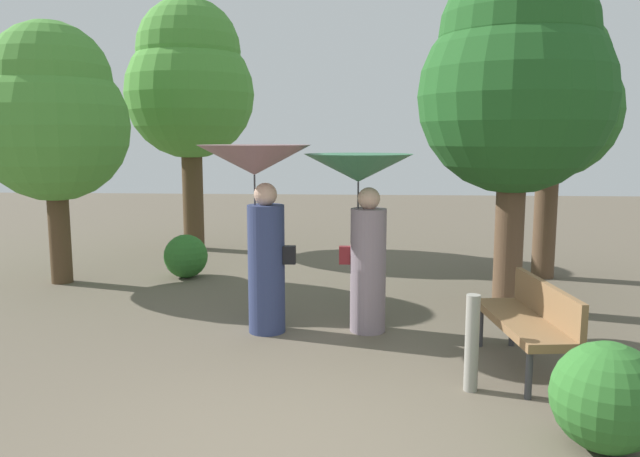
{
  "coord_description": "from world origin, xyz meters",
  "views": [
    {
      "loc": [
        0.48,
        -3.99,
        2.18
      ],
      "look_at": [
        0.0,
        3.26,
        1.12
      ],
      "focal_mm": 34.83,
      "sensor_mm": 36.0,
      "label": 1
    }
  ],
  "objects_px": {
    "park_bench": "(530,317)",
    "tree_mid_right": "(516,78)",
    "person_left": "(259,196)",
    "person_right": "(362,203)",
    "tree_near_right": "(552,97)",
    "path_marker_post": "(472,343)",
    "tree_near_left": "(190,81)",
    "tree_mid_left": "(52,113)"
  },
  "relations": [
    {
      "from": "person_left",
      "to": "tree_near_right",
      "type": "xyz_separation_m",
      "value": [
        4.0,
        3.04,
        1.26
      ]
    },
    {
      "from": "park_bench",
      "to": "tree_near_right",
      "type": "distance_m",
      "value": 4.82
    },
    {
      "from": "tree_mid_right",
      "to": "person_right",
      "type": "bearing_deg",
      "value": -151.88
    },
    {
      "from": "tree_near_left",
      "to": "tree_near_right",
      "type": "distance_m",
      "value": 6.53
    },
    {
      "from": "person_left",
      "to": "tree_mid_left",
      "type": "xyz_separation_m",
      "value": [
        -3.4,
        2.18,
        1.0
      ]
    },
    {
      "from": "person_right",
      "to": "tree_mid_right",
      "type": "height_order",
      "value": "tree_mid_right"
    },
    {
      "from": "tree_near_right",
      "to": "path_marker_post",
      "type": "xyz_separation_m",
      "value": [
        -1.91,
        -4.59,
        -2.37
      ]
    },
    {
      "from": "tree_near_right",
      "to": "tree_mid_right",
      "type": "bearing_deg",
      "value": -117.27
    },
    {
      "from": "person_right",
      "to": "park_bench",
      "type": "distance_m",
      "value": 2.15
    },
    {
      "from": "tree_near_right",
      "to": "tree_mid_left",
      "type": "relative_size",
      "value": 1.07
    },
    {
      "from": "person_right",
      "to": "tree_mid_left",
      "type": "height_order",
      "value": "tree_mid_left"
    },
    {
      "from": "park_bench",
      "to": "path_marker_post",
      "type": "relative_size",
      "value": 1.81
    },
    {
      "from": "park_bench",
      "to": "tree_mid_right",
      "type": "height_order",
      "value": "tree_mid_right"
    },
    {
      "from": "person_left",
      "to": "tree_near_left",
      "type": "distance_m",
      "value": 5.84
    },
    {
      "from": "person_left",
      "to": "tree_mid_left",
      "type": "distance_m",
      "value": 4.16
    },
    {
      "from": "person_right",
      "to": "tree_near_right",
      "type": "height_order",
      "value": "tree_near_right"
    },
    {
      "from": "park_bench",
      "to": "tree_mid_right",
      "type": "distance_m",
      "value": 3.19
    },
    {
      "from": "person_left",
      "to": "person_right",
      "type": "height_order",
      "value": "person_left"
    },
    {
      "from": "person_left",
      "to": "tree_mid_right",
      "type": "bearing_deg",
      "value": -61.74
    },
    {
      "from": "tree_mid_left",
      "to": "tree_near_right",
      "type": "bearing_deg",
      "value": 6.66
    },
    {
      "from": "path_marker_post",
      "to": "tree_mid_left",
      "type": "bearing_deg",
      "value": 145.86
    },
    {
      "from": "person_left",
      "to": "park_bench",
      "type": "bearing_deg",
      "value": -101.93
    },
    {
      "from": "park_bench",
      "to": "tree_mid_right",
      "type": "bearing_deg",
      "value": 166.05
    },
    {
      "from": "park_bench",
      "to": "path_marker_post",
      "type": "bearing_deg",
      "value": -55.55
    },
    {
      "from": "person_right",
      "to": "tree_near_left",
      "type": "xyz_separation_m",
      "value": [
        -3.3,
        5.05,
        1.79
      ]
    },
    {
      "from": "tree_near_right",
      "to": "path_marker_post",
      "type": "bearing_deg",
      "value": -112.55
    },
    {
      "from": "person_right",
      "to": "park_bench",
      "type": "height_order",
      "value": "person_right"
    },
    {
      "from": "tree_near_left",
      "to": "path_marker_post",
      "type": "xyz_separation_m",
      "value": [
        4.26,
        -6.7,
        -2.82
      ]
    },
    {
      "from": "path_marker_post",
      "to": "tree_mid_right",
      "type": "bearing_deg",
      "value": 71.15
    },
    {
      "from": "tree_near_right",
      "to": "path_marker_post",
      "type": "height_order",
      "value": "tree_near_right"
    },
    {
      "from": "person_right",
      "to": "tree_mid_left",
      "type": "xyz_separation_m",
      "value": [
        -4.54,
        2.08,
        1.08
      ]
    },
    {
      "from": "park_bench",
      "to": "tree_near_left",
      "type": "bearing_deg",
      "value": -148.08
    },
    {
      "from": "person_left",
      "to": "tree_near_right",
      "type": "height_order",
      "value": "tree_near_right"
    },
    {
      "from": "park_bench",
      "to": "tree_mid_left",
      "type": "height_order",
      "value": "tree_mid_left"
    },
    {
      "from": "park_bench",
      "to": "path_marker_post",
      "type": "height_order",
      "value": "path_marker_post"
    },
    {
      "from": "tree_near_left",
      "to": "tree_mid_left",
      "type": "height_order",
      "value": "tree_near_left"
    },
    {
      "from": "tree_mid_left",
      "to": "tree_mid_right",
      "type": "xyz_separation_m",
      "value": [
        6.4,
        -1.08,
        0.35
      ]
    },
    {
      "from": "person_left",
      "to": "tree_near_right",
      "type": "relative_size",
      "value": 0.51
    },
    {
      "from": "person_left",
      "to": "tree_mid_right",
      "type": "height_order",
      "value": "tree_mid_right"
    },
    {
      "from": "person_left",
      "to": "path_marker_post",
      "type": "height_order",
      "value": "person_left"
    },
    {
      "from": "tree_near_left",
      "to": "person_left",
      "type": "bearing_deg",
      "value": -67.25
    },
    {
      "from": "person_left",
      "to": "person_right",
      "type": "bearing_deg",
      "value": -76.84
    }
  ]
}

